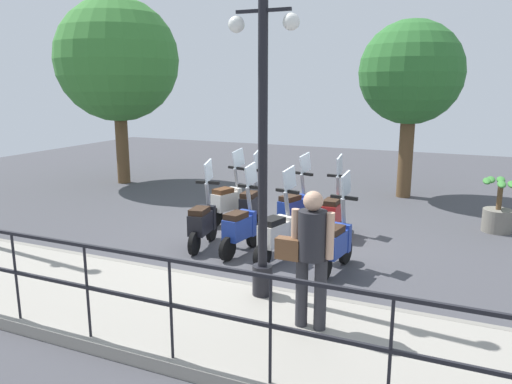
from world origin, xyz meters
TOP-DOWN VIEW (x-y plane):
  - ground_plane at (0.00, 0.00)m, footprint 28.00×28.00m
  - promenade_walkway at (-3.15, 0.00)m, footprint 2.20×20.00m
  - fence_railing at (-4.20, -0.00)m, footprint 0.04×16.03m
  - lamp_post_near at (-2.40, -0.75)m, footprint 0.26×0.90m
  - pedestrian_with_bag at (-3.01, -1.58)m, footprint 0.32×0.65m
  - tree_large at (3.56, 6.25)m, footprint 3.43×3.43m
  - tree_distant at (5.00, -1.54)m, footprint 2.54×2.54m
  - potted_palm at (2.55, -3.66)m, footprint 1.06×0.66m
  - scooter_near_0 at (-0.84, -1.31)m, footprint 1.23×0.45m
  - scooter_near_1 at (-0.76, -0.31)m, footprint 1.21×0.51m
  - scooter_near_2 at (-0.69, 0.39)m, footprint 1.23×0.45m
  - scooter_near_3 at (-0.66, 1.15)m, footprint 1.23×0.45m
  - scooter_far_0 at (0.91, -0.79)m, footprint 1.23×0.44m
  - scooter_far_1 at (0.90, -0.01)m, footprint 1.20×0.54m
  - scooter_far_2 at (0.86, 0.89)m, footprint 1.23×0.44m
  - scooter_far_3 at (0.96, 1.48)m, footprint 1.21×0.53m

SIDE VIEW (x-z plane):
  - ground_plane at x=0.00m, z-range 0.00..0.00m
  - promenade_walkway at x=-3.15m, z-range 0.00..0.15m
  - potted_palm at x=2.55m, z-range -0.08..0.97m
  - scooter_near_0 at x=-0.84m, z-range -0.29..1.25m
  - scooter_near_1 at x=-0.76m, z-range -0.29..1.25m
  - scooter_near_2 at x=-0.69m, z-range -0.29..1.25m
  - scooter_near_3 at x=-0.66m, z-range -0.29..1.25m
  - scooter_far_0 at x=0.91m, z-range -0.29..1.25m
  - scooter_far_1 at x=0.90m, z-range -0.29..1.25m
  - scooter_far_2 at x=0.86m, z-range -0.29..1.25m
  - scooter_far_3 at x=0.96m, z-range -0.29..1.25m
  - fence_railing at x=-4.20m, z-range 0.35..1.42m
  - pedestrian_with_bag at x=-3.01m, z-range 0.28..1.87m
  - lamp_post_near at x=-2.40m, z-range -0.09..3.84m
  - tree_distant at x=5.00m, z-range 0.89..5.30m
  - tree_large at x=3.56m, z-range 0.88..6.10m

